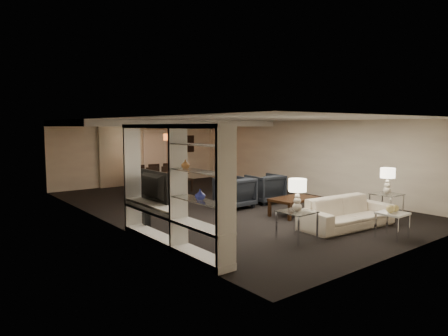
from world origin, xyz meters
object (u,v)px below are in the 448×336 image
object	(u,v)px
coffee_table	(294,206)
floor_lamp	(129,163)
vase_blue	(200,195)
vase_amber	(185,164)
table_lamp_left	(297,195)
chair_nl	(155,182)
armchair_left	(235,192)
table_lamp_right	(387,181)
side_table_left	(297,226)
pendant_light	(171,137)
chair_fr	(166,175)
dining_table	(161,182)
sofa	(347,213)
armchair_right	(265,188)
side_table_right	(386,205)
chair_fl	(137,178)
chair_fm	(152,176)
chair_nm	(170,180)
floor_speaker	(147,202)
marble_table	(392,225)
chair_nr	(185,179)
television	(150,186)

from	to	relation	value
coffee_table	floor_lamp	xyz separation A→B (m)	(-1.46, 6.75, 0.72)
vase_blue	vase_amber	bearing A→B (deg)	90.00
table_lamp_left	chair_nl	xyz separation A→B (m)	(0.26, 6.47, -0.46)
armchair_left	table_lamp_right	xyz separation A→B (m)	(2.30, -3.30, 0.49)
side_table_left	armchair_left	bearing A→B (deg)	71.57
pendant_light	vase_amber	distance (m)	7.53
chair_fr	dining_table	bearing A→B (deg)	51.67
coffee_table	armchair_left	world-z (taller)	armchair_left
table_lamp_left	sofa	bearing A→B (deg)	0.00
dining_table	chair_nl	world-z (taller)	chair_nl
pendant_light	armchair_right	world-z (taller)	pendant_light
armchair_right	floor_lamp	distance (m)	5.48
table_lamp_right	vase_amber	world-z (taller)	vase_amber
chair_nl	side_table_left	bearing A→B (deg)	-91.25
coffee_table	side_table_right	size ratio (longest dim) A/B	2.00
vase_blue	chair_fl	xyz separation A→B (m)	(2.51, 7.59, -0.68)
chair_fm	chair_nl	bearing A→B (deg)	70.33
armchair_left	chair_fm	distance (m)	4.47
vase_blue	chair_fl	bearing A→B (deg)	71.70
vase_amber	chair_fl	size ratio (longest dim) A/B	0.17
sofa	table_lamp_right	world-z (taller)	table_lamp_right
chair_fm	chair_fr	bearing A→B (deg)	-174.89
dining_table	table_lamp_left	bearing A→B (deg)	-94.45
table_lamp_right	chair_nm	bearing A→B (deg)	111.47
armchair_right	table_lamp_right	xyz separation A→B (m)	(1.10, -3.30, 0.49)
side_table_right	chair_fr	distance (m)	8.01
chair_fm	armchair_right	bearing A→B (deg)	113.01
vase_amber	coffee_table	bearing A→B (deg)	13.80
coffee_table	floor_speaker	size ratio (longest dim) A/B	1.02
chair_nl	floor_lamp	xyz separation A→B (m)	(-0.02, 1.88, 0.48)
chair_nm	chair_fr	world-z (taller)	same
pendant_light	chair_fm	xyz separation A→B (m)	(-0.50, 0.53, -1.45)
pendant_light	chair_fm	bearing A→B (deg)	133.19
marble_table	chair_nr	bearing A→B (deg)	91.84
armchair_right	side_table_right	distance (m)	3.48
vase_blue	chair_nr	world-z (taller)	vase_blue
floor_speaker	chair_fm	xyz separation A→B (m)	(2.88, 5.17, -0.16)
pendant_light	table_lamp_left	xyz separation A→B (m)	(-1.36, -7.23, -0.99)
floor_speaker	television	bearing A→B (deg)	-98.40
pendant_light	chair_fr	size ratio (longest dim) A/B	0.55
vase_blue	chair_fm	distance (m)	8.23
armchair_left	dining_table	distance (m)	3.83
dining_table	chair_fm	distance (m)	0.67
chair_nr	chair_fl	size ratio (longest dim) A/B	1.00
chair_nr	vase_blue	bearing A→B (deg)	-128.21
coffee_table	chair_nm	xyz separation A→B (m)	(-0.84, 4.87, 0.24)
chair_nm	chair_fr	distance (m)	1.43
table_lamp_right	television	xyz separation A→B (m)	(-5.62, 2.06, 0.14)
sofa	table_lamp_left	world-z (taller)	table_lamp_left
floor_speaker	chair_nm	world-z (taller)	floor_speaker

